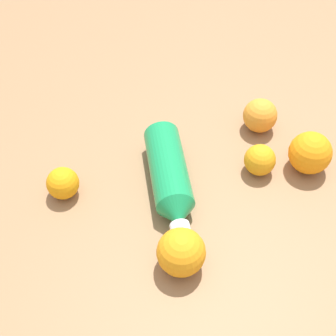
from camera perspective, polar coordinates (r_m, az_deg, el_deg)
The scene contains 7 objects.
ground_plane at distance 0.90m, azimuth -1.30°, elevation -3.64°, with size 2.40×2.40×0.00m, color olive.
water_bottle at distance 0.89m, azimuth 0.21°, elevation -1.06°, with size 0.08×0.24×0.07m.
orange_0 at distance 0.91m, azimuth -12.28°, elevation -1.76°, with size 0.06×0.06×0.06m, color orange.
orange_1 at distance 0.79m, azimuth 1.56°, elevation -9.88°, with size 0.08×0.08×0.08m, color orange.
orange_2 at distance 1.02m, azimuth 10.78°, elevation 6.09°, with size 0.07×0.07×0.07m, color orange.
orange_3 at distance 0.96m, azimuth 16.38°, elevation 1.72°, with size 0.08×0.08×0.08m, color orange.
orange_4 at distance 0.94m, azimuth 10.75°, elevation 0.94°, with size 0.06×0.06×0.06m, color orange.
Camera 1 is at (-0.08, -0.54, 0.71)m, focal length 51.80 mm.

